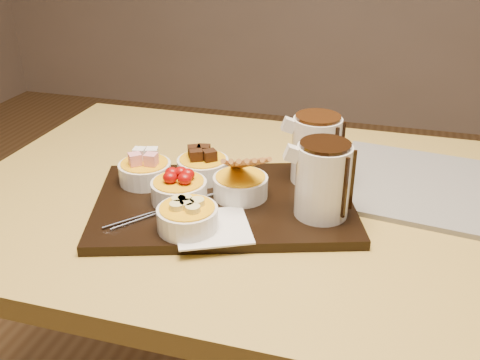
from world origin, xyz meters
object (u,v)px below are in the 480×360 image
(bowl_strawberries, at_px, (179,191))
(pitcher_dark_chocolate, at_px, (323,181))
(serving_board, at_px, (224,203))
(newspaper, at_px, (438,188))
(dining_table, at_px, (270,239))
(pitcher_milk_chocolate, at_px, (316,150))

(bowl_strawberries, relative_size, pitcher_dark_chocolate, 0.80)
(serving_board, bearing_deg, newspaper, 7.17)
(dining_table, distance_m, newspaper, 0.34)
(dining_table, xyz_separation_m, bowl_strawberries, (-0.15, -0.10, 0.14))
(serving_board, height_order, pitcher_milk_chocolate, pitcher_milk_chocolate)
(newspaper, bearing_deg, pitcher_milk_chocolate, -158.66)
(dining_table, bearing_deg, bowl_strawberries, -146.07)
(dining_table, height_order, pitcher_dark_chocolate, pitcher_dark_chocolate)
(dining_table, relative_size, bowl_strawberries, 12.00)
(serving_board, xyz_separation_m, newspaper, (0.38, 0.18, -0.00))
(dining_table, bearing_deg, newspaper, 19.82)
(pitcher_milk_chocolate, bearing_deg, newspaper, -4.30)
(pitcher_dark_chocolate, bearing_deg, dining_table, 125.68)
(bowl_strawberries, height_order, pitcher_milk_chocolate, pitcher_milk_chocolate)
(pitcher_milk_chocolate, distance_m, newspaper, 0.25)
(serving_board, relative_size, pitcher_milk_chocolate, 3.66)
(serving_board, distance_m, bowl_strawberries, 0.08)
(newspaper, bearing_deg, pitcher_dark_chocolate, -130.11)
(dining_table, relative_size, pitcher_dark_chocolate, 9.54)
(pitcher_milk_chocolate, bearing_deg, serving_board, -158.20)
(serving_board, relative_size, pitcher_dark_chocolate, 3.66)
(pitcher_dark_chocolate, height_order, newspaper, pitcher_dark_chocolate)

